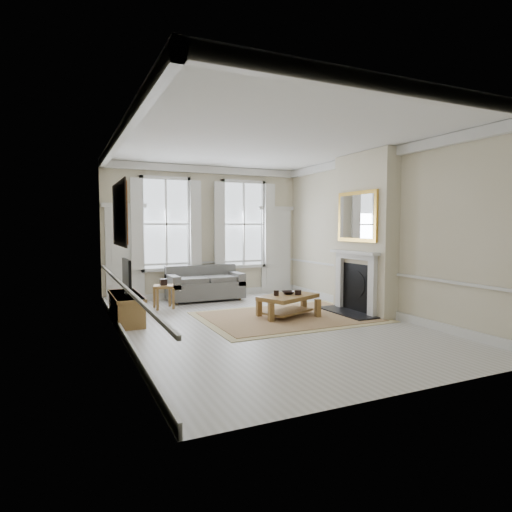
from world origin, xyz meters
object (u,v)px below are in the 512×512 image
sofa (205,286)px  side_table (164,290)px  coffee_table (288,299)px  tv_stand (126,308)px

sofa → side_table: (-1.18, -0.68, 0.06)m
coffee_table → sofa: bearing=85.1°
side_table → tv_stand: tv_stand is taller
coffee_table → tv_stand: tv_stand is taller
sofa → coffee_table: sofa is taller
sofa → tv_stand: (-2.14, -1.74, -0.09)m
side_table → tv_stand: size_ratio=0.35×
sofa → coffee_table: bearing=-71.3°
sofa → coffee_table: size_ratio=1.32×
sofa → side_table: bearing=-150.0°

